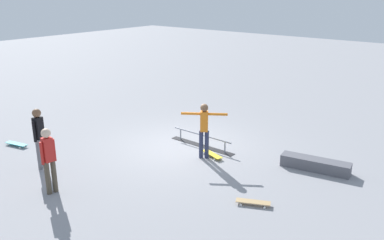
{
  "coord_description": "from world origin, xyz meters",
  "views": [
    {
      "loc": [
        -7.72,
        9.18,
        4.83
      ],
      "look_at": [
        -0.48,
        0.06,
        1.0
      ],
      "focal_mm": 38.07,
      "sensor_mm": 36.0,
      "label": 1
    }
  ],
  "objects_px": {
    "grind_rail": "(202,141)",
    "skate_ledge": "(315,164)",
    "skater_main": "(204,127)",
    "loose_skateboard_teal": "(16,144)",
    "bystander_black_shirt": "(39,135)",
    "loose_skateboard_natural": "(253,202)",
    "skateboard_main": "(212,154)",
    "bystander_red_shirt": "(49,157)"
  },
  "relations": [
    {
      "from": "skate_ledge",
      "to": "bystander_black_shirt",
      "type": "distance_m",
      "value": 7.62
    },
    {
      "from": "skateboard_main",
      "to": "loose_skateboard_teal",
      "type": "bearing_deg",
      "value": -131.11
    },
    {
      "from": "grind_rail",
      "to": "loose_skateboard_teal",
      "type": "bearing_deg",
      "value": 39.8
    },
    {
      "from": "bystander_black_shirt",
      "to": "loose_skateboard_teal",
      "type": "xyz_separation_m",
      "value": [
        2.13,
        -0.4,
        -0.9
      ]
    },
    {
      "from": "skater_main",
      "to": "loose_skateboard_natural",
      "type": "xyz_separation_m",
      "value": [
        -2.54,
        1.48,
        -0.89
      ]
    },
    {
      "from": "skate_ledge",
      "to": "bystander_black_shirt",
      "type": "height_order",
      "value": "bystander_black_shirt"
    },
    {
      "from": "skate_ledge",
      "to": "loose_skateboard_natural",
      "type": "distance_m",
      "value": 2.75
    },
    {
      "from": "grind_rail",
      "to": "bystander_black_shirt",
      "type": "distance_m",
      "value": 4.84
    },
    {
      "from": "bystander_black_shirt",
      "to": "loose_skateboard_teal",
      "type": "relative_size",
      "value": 2.09
    },
    {
      "from": "grind_rail",
      "to": "skate_ledge",
      "type": "distance_m",
      "value": 3.56
    },
    {
      "from": "skateboard_main",
      "to": "loose_skateboard_natural",
      "type": "relative_size",
      "value": 1.02
    },
    {
      "from": "bystander_black_shirt",
      "to": "loose_skateboard_natural",
      "type": "xyz_separation_m",
      "value": [
        -5.64,
        -1.89,
        -0.9
      ]
    },
    {
      "from": "bystander_red_shirt",
      "to": "bystander_black_shirt",
      "type": "xyz_separation_m",
      "value": [
        1.47,
        -0.67,
        0.03
      ]
    },
    {
      "from": "bystander_black_shirt",
      "to": "loose_skateboard_teal",
      "type": "distance_m",
      "value": 2.35
    },
    {
      "from": "grind_rail",
      "to": "skate_ledge",
      "type": "bearing_deg",
      "value": -169.99
    },
    {
      "from": "loose_skateboard_teal",
      "to": "loose_skateboard_natural",
      "type": "bearing_deg",
      "value": 178.23
    },
    {
      "from": "skater_main",
      "to": "bystander_black_shirt",
      "type": "bearing_deg",
      "value": 13.76
    },
    {
      "from": "skate_ledge",
      "to": "loose_skateboard_teal",
      "type": "distance_m",
      "value": 9.16
    },
    {
      "from": "loose_skateboard_teal",
      "to": "skateboard_main",
      "type": "bearing_deg",
      "value": -161.92
    },
    {
      "from": "skater_main",
      "to": "bystander_black_shirt",
      "type": "relative_size",
      "value": 0.96
    },
    {
      "from": "bystander_black_shirt",
      "to": "bystander_red_shirt",
      "type": "bearing_deg",
      "value": 52.91
    },
    {
      "from": "bystander_red_shirt",
      "to": "bystander_black_shirt",
      "type": "bearing_deg",
      "value": 72.59
    },
    {
      "from": "grind_rail",
      "to": "loose_skateboard_teal",
      "type": "distance_m",
      "value": 5.9
    },
    {
      "from": "skater_main",
      "to": "bystander_red_shirt",
      "type": "relative_size",
      "value": 0.99
    },
    {
      "from": "grind_rail",
      "to": "loose_skateboard_natural",
      "type": "relative_size",
      "value": 2.97
    },
    {
      "from": "grind_rail",
      "to": "loose_skateboard_natural",
      "type": "bearing_deg",
      "value": 146.59
    },
    {
      "from": "bystander_black_shirt",
      "to": "grind_rail",
      "type": "bearing_deg",
      "value": 135.93
    },
    {
      "from": "bystander_black_shirt",
      "to": "skater_main",
      "type": "bearing_deg",
      "value": 124.73
    },
    {
      "from": "grind_rail",
      "to": "bystander_red_shirt",
      "type": "xyz_separation_m",
      "value": [
        1.02,
        4.74,
        0.77
      ]
    },
    {
      "from": "skate_ledge",
      "to": "skater_main",
      "type": "height_order",
      "value": "skater_main"
    },
    {
      "from": "skate_ledge",
      "to": "skater_main",
      "type": "relative_size",
      "value": 1.12
    },
    {
      "from": "bystander_red_shirt",
      "to": "bystander_black_shirt",
      "type": "relative_size",
      "value": 0.97
    },
    {
      "from": "loose_skateboard_natural",
      "to": "loose_skateboard_teal",
      "type": "relative_size",
      "value": 0.98
    },
    {
      "from": "skater_main",
      "to": "bystander_red_shirt",
      "type": "height_order",
      "value": "bystander_red_shirt"
    },
    {
      "from": "skateboard_main",
      "to": "bystander_black_shirt",
      "type": "height_order",
      "value": "bystander_black_shirt"
    },
    {
      "from": "skater_main",
      "to": "grind_rail",
      "type": "bearing_deg",
      "value": -82.74
    },
    {
      "from": "grind_rail",
      "to": "skateboard_main",
      "type": "relative_size",
      "value": 2.92
    },
    {
      "from": "loose_skateboard_natural",
      "to": "loose_skateboard_teal",
      "type": "distance_m",
      "value": 7.91
    },
    {
      "from": "skateboard_main",
      "to": "loose_skateboard_teal",
      "type": "xyz_separation_m",
      "value": [
        5.37,
        3.19,
        0.0
      ]
    },
    {
      "from": "bystander_red_shirt",
      "to": "loose_skateboard_teal",
      "type": "xyz_separation_m",
      "value": [
        3.6,
        -1.06,
        -0.87
      ]
    },
    {
      "from": "skater_main",
      "to": "bystander_red_shirt",
      "type": "bearing_deg",
      "value": 34.41
    },
    {
      "from": "grind_rail",
      "to": "bystander_red_shirt",
      "type": "height_order",
      "value": "bystander_red_shirt"
    }
  ]
}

